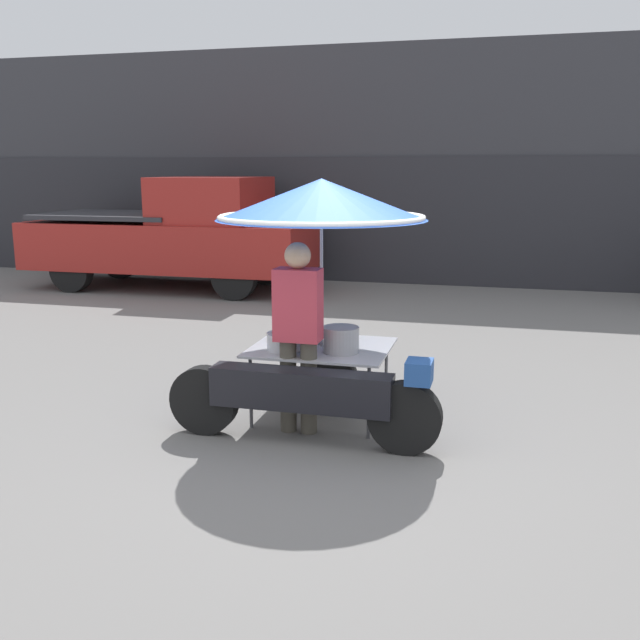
% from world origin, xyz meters
% --- Properties ---
extents(ground_plane, '(36.00, 36.00, 0.00)m').
position_xyz_m(ground_plane, '(0.00, 0.00, 0.00)').
color(ground_plane, slate).
extents(shopfront_building, '(28.00, 2.06, 4.45)m').
position_xyz_m(shopfront_building, '(0.00, 9.33, 2.21)').
color(shopfront_building, '#38383D').
rests_on(shopfront_building, ground).
extents(vendor_motorcycle_cart, '(2.27, 1.82, 2.11)m').
position_xyz_m(vendor_motorcycle_cart, '(-0.17, 0.57, 1.62)').
color(vendor_motorcycle_cart, black).
rests_on(vendor_motorcycle_cart, ground).
extents(vendor_person, '(0.38, 0.22, 1.62)m').
position_xyz_m(vendor_person, '(-0.26, 0.23, 0.91)').
color(vendor_person, '#4C473D').
rests_on(vendor_person, ground).
extents(pickup_truck, '(5.22, 2.00, 2.03)m').
position_xyz_m(pickup_truck, '(-4.48, 6.71, 0.98)').
color(pickup_truck, black).
rests_on(pickup_truck, ground).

